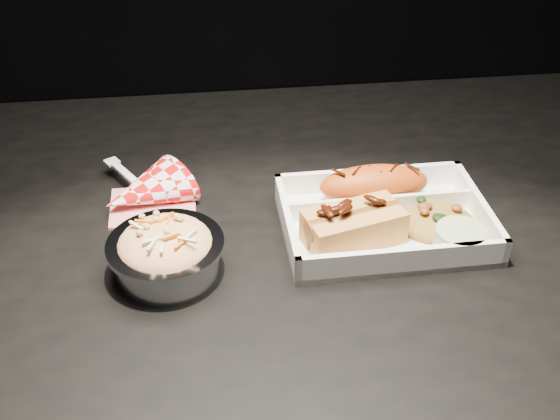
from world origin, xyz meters
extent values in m
cube|color=black|center=(0.00, 0.00, 0.73)|extent=(1.20, 0.80, 0.03)
cylinder|color=black|center=(0.55, 0.35, 0.36)|extent=(0.05, 0.05, 0.72)
cube|color=white|center=(0.16, -0.02, 0.75)|extent=(0.25, 0.18, 0.01)
cube|color=white|center=(0.15, 0.06, 0.77)|extent=(0.25, 0.01, 0.04)
cube|color=white|center=(0.16, -0.11, 0.77)|extent=(0.25, 0.01, 0.04)
cube|color=white|center=(0.03, -0.03, 0.77)|extent=(0.01, 0.18, 0.04)
cube|color=white|center=(0.28, -0.02, 0.77)|extent=(0.01, 0.18, 0.04)
cube|color=white|center=(0.16, 0.00, 0.77)|extent=(0.23, 0.01, 0.03)
ellipsoid|color=#C14B13|center=(0.15, 0.03, 0.78)|extent=(0.14, 0.06, 0.05)
cube|color=#D79449|center=(0.12, -0.07, 0.78)|extent=(0.12, 0.05, 0.04)
cube|color=#D79449|center=(0.11, -0.03, 0.78)|extent=(0.12, 0.05, 0.04)
cylinder|color=brown|center=(0.11, -0.05, 0.79)|extent=(0.12, 0.06, 0.03)
ellipsoid|color=#AA7C31|center=(0.22, -0.03, 0.77)|extent=(0.10, 0.08, 0.03)
cylinder|color=#A9BB8E|center=(0.23, -0.08, 0.77)|extent=(0.06, 0.06, 0.03)
cylinder|color=silver|center=(-0.11, -0.07, 0.77)|extent=(0.12, 0.12, 0.04)
cylinder|color=silver|center=(-0.11, -0.07, 0.79)|extent=(0.13, 0.13, 0.01)
ellipsoid|color=beige|center=(-0.11, -0.07, 0.79)|extent=(0.11, 0.11, 0.04)
cube|color=red|center=(-0.13, 0.06, 0.75)|extent=(0.11, 0.09, 0.00)
cone|color=red|center=(-0.14, 0.07, 0.77)|extent=(0.15, 0.14, 0.10)
cube|color=white|center=(-0.17, 0.12, 0.77)|extent=(0.04, 0.06, 0.00)
cube|color=white|center=(-0.19, 0.15, 0.77)|extent=(0.02, 0.02, 0.00)
camera|label=1|loc=(-0.06, -0.71, 1.27)|focal=45.00mm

